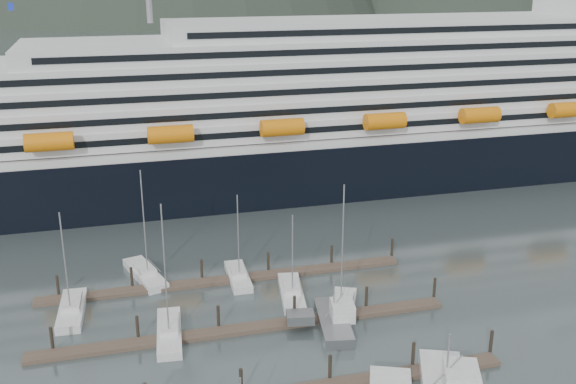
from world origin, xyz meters
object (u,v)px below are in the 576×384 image
(sailboat_a, at_px, (72,311))
(trawler_e, at_px, (332,321))
(cruise_ship, at_px, (368,116))
(sailboat_f, at_px, (238,277))
(sailboat_c, at_px, (292,293))
(sailboat_b, at_px, (169,333))
(sailboat_d, at_px, (341,313))
(sailboat_e, at_px, (145,275))

(sailboat_a, xyz_separation_m, trawler_e, (29.00, -11.03, 0.42))
(cruise_ship, height_order, sailboat_f, cruise_ship)
(sailboat_a, xyz_separation_m, sailboat_c, (26.51, -2.48, -0.02))
(sailboat_b, height_order, sailboat_c, sailboat_b)
(sailboat_c, distance_m, sailboat_d, 7.77)
(sailboat_c, height_order, sailboat_f, sailboat_f)
(sailboat_a, height_order, sailboat_c, sailboat_a)
(sailboat_c, xyz_separation_m, trawler_e, (2.49, -8.55, 0.44))
(cruise_ship, relative_size, sailboat_d, 12.16)
(trawler_e, bearing_deg, sailboat_b, 91.51)
(cruise_ship, bearing_deg, sailboat_c, -121.58)
(cruise_ship, relative_size, sailboat_f, 16.69)
(cruise_ship, relative_size, sailboat_e, 13.36)
(cruise_ship, xyz_separation_m, sailboat_e, (-45.19, -34.95, -11.60))
(sailboat_a, xyz_separation_m, sailboat_f, (20.97, 3.95, -0.02))
(sailboat_a, bearing_deg, sailboat_b, -124.00)
(sailboat_c, distance_m, sailboat_e, 20.20)
(sailboat_b, xyz_separation_m, trawler_e, (18.31, -2.82, 0.41))
(sailboat_e, bearing_deg, sailboat_b, 169.77)
(sailboat_f, bearing_deg, sailboat_e, 73.89)
(sailboat_d, xyz_separation_m, trawler_e, (-1.85, -2.11, 0.41))
(cruise_ship, xyz_separation_m, sailboat_b, (-43.63, -50.98, -11.59))
(trawler_e, bearing_deg, sailboat_c, 26.49)
(sailboat_d, bearing_deg, sailboat_b, 113.12)
(trawler_e, bearing_deg, sailboat_a, 79.43)
(sailboat_f, distance_m, trawler_e, 17.00)
(sailboat_c, height_order, trawler_e, sailboat_c)
(sailboat_f, bearing_deg, trawler_e, -149.78)
(cruise_ship, bearing_deg, sailboat_b, -130.56)
(sailboat_f, height_order, trawler_e, sailboat_f)
(sailboat_a, height_order, sailboat_b, sailboat_b)
(sailboat_e, distance_m, trawler_e, 27.39)
(sailboat_d, bearing_deg, trawler_e, 163.83)
(sailboat_e, bearing_deg, sailboat_f, -123.89)
(cruise_ship, bearing_deg, sailboat_d, -114.42)
(sailboat_f, bearing_deg, sailboat_a, 102.67)
(sailboat_f, xyz_separation_m, trawler_e, (8.03, -14.98, 0.44))
(sailboat_d, xyz_separation_m, sailboat_e, (-21.72, 16.74, -0.01))
(sailboat_a, distance_m, sailboat_f, 21.34)
(sailboat_e, xyz_separation_m, sailboat_f, (11.83, -3.87, -0.03))
(sailboat_a, height_order, sailboat_f, sailboat_a)
(sailboat_f, bearing_deg, sailboat_d, -140.44)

